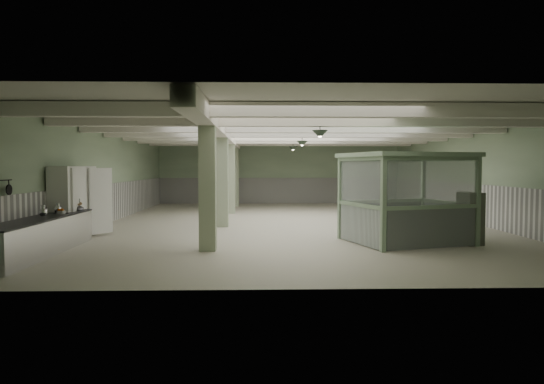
{
  "coord_description": "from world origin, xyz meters",
  "views": [
    {
      "loc": [
        -1.19,
        -18.39,
        2.16
      ],
      "look_at": [
        -0.75,
        -2.07,
        1.3
      ],
      "focal_mm": 32.0,
      "sensor_mm": 36.0,
      "label": 1
    }
  ],
  "objects_px": {
    "prep_counter": "(40,236)",
    "guard_booth": "(406,182)",
    "filing_cabinet": "(470,218)",
    "walkin_cooler": "(75,204)"
  },
  "relations": [
    {
      "from": "prep_counter",
      "to": "guard_booth",
      "type": "distance_m",
      "value": 9.75
    },
    {
      "from": "walkin_cooler",
      "to": "filing_cabinet",
      "type": "bearing_deg",
      "value": -6.12
    },
    {
      "from": "filing_cabinet",
      "to": "walkin_cooler",
      "type": "bearing_deg",
      "value": 164.52
    },
    {
      "from": "prep_counter",
      "to": "filing_cabinet",
      "type": "distance_m",
      "value": 11.28
    },
    {
      "from": "guard_booth",
      "to": "filing_cabinet",
      "type": "height_order",
      "value": "guard_booth"
    },
    {
      "from": "walkin_cooler",
      "to": "filing_cabinet",
      "type": "height_order",
      "value": "walkin_cooler"
    },
    {
      "from": "prep_counter",
      "to": "filing_cabinet",
      "type": "xyz_separation_m",
      "value": [
        11.2,
        1.29,
        0.26
      ]
    },
    {
      "from": "prep_counter",
      "to": "guard_booth",
      "type": "height_order",
      "value": "guard_booth"
    },
    {
      "from": "prep_counter",
      "to": "guard_booth",
      "type": "xyz_separation_m",
      "value": [
        9.52,
        1.71,
        1.27
      ]
    },
    {
      "from": "guard_booth",
      "to": "walkin_cooler",
      "type": "bearing_deg",
      "value": 158.61
    }
  ]
}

